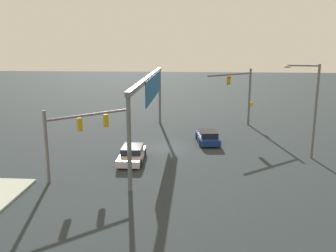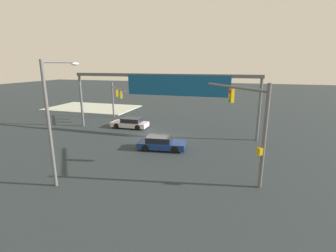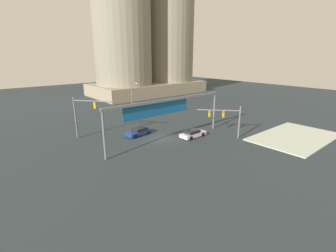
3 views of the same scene
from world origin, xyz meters
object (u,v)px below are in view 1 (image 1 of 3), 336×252
Objects in this scene: traffic_signal_near_corner at (242,89)px; sedan_car_waiting_far at (132,154)px; traffic_signal_opposite_side at (73,130)px; streetlamp_curved_arm at (312,104)px; sedan_car_approaching at (208,137)px.

sedan_car_waiting_far is at bearing 13.11° from traffic_signal_near_corner.
traffic_signal_opposite_side is at bearing -44.47° from sedan_car_waiting_far.
streetlamp_curved_arm is 1.76× the size of sedan_car_waiting_far.
traffic_signal_near_corner is at bearing -35.30° from sedan_car_approaching.
traffic_signal_opposite_side is 1.15× the size of sedan_car_waiting_far.
streetlamp_curved_arm is at bearing -124.03° from sedan_car_approaching.
traffic_signal_opposite_side is 5.85m from sedan_car_waiting_far.
traffic_signal_opposite_side is 0.65× the size of streetlamp_curved_arm.
traffic_signal_opposite_side is (17.03, -13.67, -0.84)m from traffic_signal_near_corner.
streetlamp_curved_arm reaches higher than sedan_car_waiting_far.
sedan_car_waiting_far is (1.92, -14.42, -3.99)m from streetlamp_curved_arm.
streetlamp_curved_arm is 9.96m from sedan_car_approaching.
sedan_car_approaching is at bearing 2.16° from traffic_signal_opposite_side.
traffic_signal_near_corner is 9.04m from sedan_car_approaching.
sedan_car_approaching is (-9.74, 9.79, -2.85)m from traffic_signal_opposite_side.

